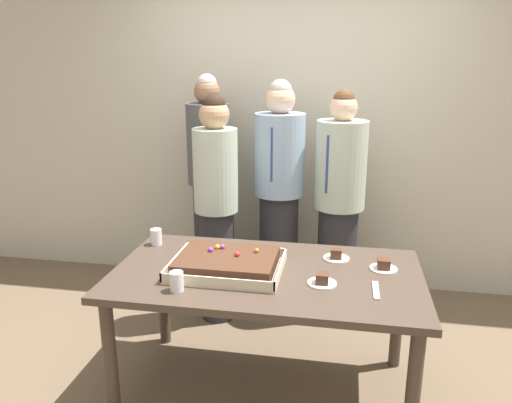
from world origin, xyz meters
The scene contains 14 objects.
ground_plane centered at (0.00, 0.00, 0.00)m, with size 12.00×12.00×0.00m, color brown.
interior_back_panel centered at (0.00, 1.60, 1.50)m, with size 8.00×0.12×3.00m, color beige.
party_table centered at (0.00, 0.00, 0.66)m, with size 1.67×0.93×0.74m.
sheet_cake centered at (-0.21, -0.03, 0.79)m, with size 0.60×0.47×0.11m.
plated_slice_near_left centered at (0.37, 0.24, 0.76)m, with size 0.15×0.15×0.07m.
plated_slice_near_right centered at (0.31, -0.11, 0.77)m, with size 0.15×0.15×0.06m.
plated_slice_far_left centered at (0.63, 0.14, 0.77)m, with size 0.15×0.15×0.06m.
drink_cup_nearest centered at (-0.40, -0.31, 0.79)m, with size 0.07×0.07×0.10m, color white.
drink_cup_middle centered at (-0.74, 0.28, 0.79)m, with size 0.07×0.07×0.10m, color white.
cake_server_utensil centered at (0.57, -0.13, 0.75)m, with size 0.03×0.20×0.01m, color silver.
person_serving_front centered at (-0.08, 1.09, 0.89)m, with size 0.37×0.37×1.72m.
person_green_shirt_behind centered at (0.36, 1.07, 0.85)m, with size 0.36×0.36×1.66m.
person_striped_tie_right centered at (-0.65, 1.21, 0.91)m, with size 0.33×0.33×1.75m.
person_far_right_suit centered at (-0.49, 0.79, 0.86)m, with size 0.31×0.31×1.64m.
Camera 1 is at (0.39, -2.46, 1.86)m, focal length 34.90 mm.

